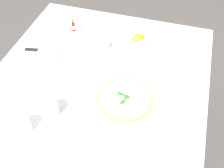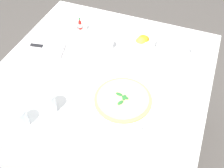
# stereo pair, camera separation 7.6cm
# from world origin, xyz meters

# --- Properties ---
(ground_plane) EXTENTS (8.00, 8.00, 0.00)m
(ground_plane) POSITION_xyz_m (0.00, 0.00, 0.00)
(ground_plane) COLOR #4C4742
(dining_table) EXTENTS (1.13, 1.13, 0.73)m
(dining_table) POSITION_xyz_m (0.00, 0.00, 0.60)
(dining_table) COLOR white
(dining_table) RESTS_ON ground_plane
(pizza_plate) EXTENTS (0.36, 0.36, 0.02)m
(pizza_plate) POSITION_xyz_m (0.17, -0.15, 0.74)
(pizza_plate) COLOR white
(pizza_plate) RESTS_ON dining_table
(pizza) EXTENTS (0.28, 0.28, 0.02)m
(pizza) POSITION_xyz_m (0.17, -0.15, 0.75)
(pizza) COLOR #DBAD60
(pizza) RESTS_ON pizza_plate
(coffee_cup_far_right) EXTENTS (0.13, 0.13, 0.07)m
(coffee_cup_far_right) POSITION_xyz_m (-0.05, 0.20, 0.76)
(coffee_cup_far_right) COLOR white
(coffee_cup_far_right) RESTS_ON dining_table
(coffee_cup_left_edge) EXTENTS (0.13, 0.13, 0.07)m
(coffee_cup_left_edge) POSITION_xyz_m (0.37, 0.30, 0.76)
(coffee_cup_left_edge) COLOR white
(coffee_cup_left_edge) RESTS_ON dining_table
(water_glass_far_left) EXTENTS (0.07, 0.07, 0.10)m
(water_glass_far_left) POSITION_xyz_m (-0.21, -0.44, 0.77)
(water_glass_far_left) COLOR white
(water_glass_far_left) RESTS_ON dining_table
(water_glass_near_right) EXTENTS (0.08, 0.08, 0.11)m
(water_glass_near_right) POSITION_xyz_m (-0.14, -0.32, 0.78)
(water_glass_near_right) COLOR white
(water_glass_near_right) RESTS_ON dining_table
(napkin_folded) EXTENTS (0.25, 0.18, 0.02)m
(napkin_folded) POSITION_xyz_m (-0.38, 0.05, 0.74)
(napkin_folded) COLOR white
(napkin_folded) RESTS_ON dining_table
(dinner_knife) EXTENTS (0.20, 0.05, 0.01)m
(dinner_knife) POSITION_xyz_m (-0.38, 0.05, 0.75)
(dinner_knife) COLOR silver
(dinner_knife) RESTS_ON napkin_folded
(citrus_bowl) EXTENTS (0.15, 0.15, 0.07)m
(citrus_bowl) POSITION_xyz_m (0.13, 0.30, 0.76)
(citrus_bowl) COLOR white
(citrus_bowl) RESTS_ON dining_table
(hot_sauce_bottle) EXTENTS (0.02, 0.02, 0.08)m
(hot_sauce_bottle) POSITION_xyz_m (-0.28, 0.31, 0.76)
(hot_sauce_bottle) COLOR #B7140F
(hot_sauce_bottle) RESTS_ON dining_table
(salt_shaker) EXTENTS (0.03, 0.03, 0.06)m
(salt_shaker) POSITION_xyz_m (-0.25, 0.32, 0.76)
(salt_shaker) COLOR white
(salt_shaker) RESTS_ON dining_table
(pepper_shaker) EXTENTS (0.03, 0.03, 0.06)m
(pepper_shaker) POSITION_xyz_m (-0.31, 0.30, 0.76)
(pepper_shaker) COLOR white
(pepper_shaker) RESTS_ON dining_table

